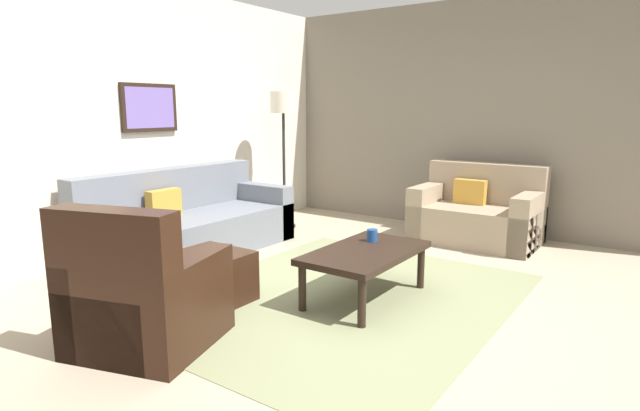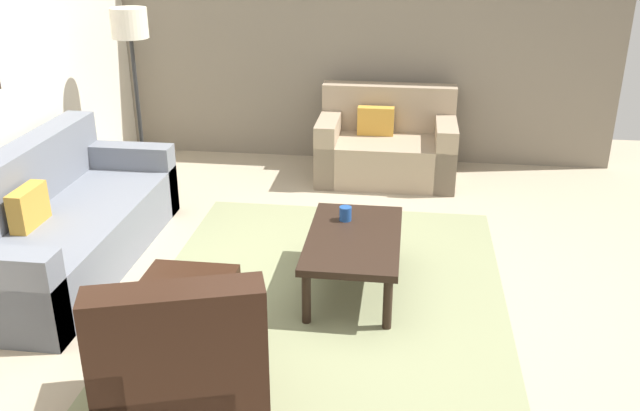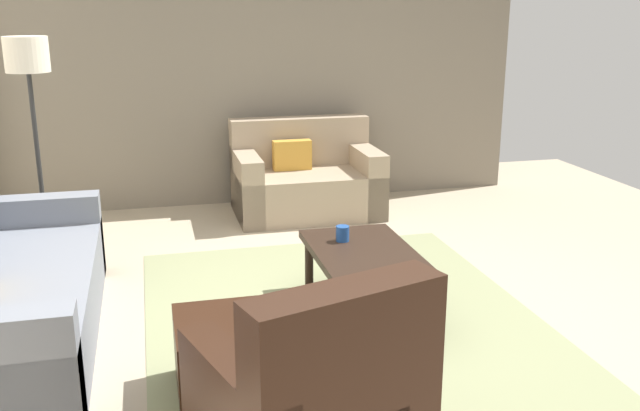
% 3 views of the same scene
% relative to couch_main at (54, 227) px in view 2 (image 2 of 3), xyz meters
% --- Properties ---
extents(ground_plane, '(8.00, 8.00, 0.00)m').
position_rel_couch_main_xyz_m(ground_plane, '(-0.18, -2.08, -0.29)').
color(ground_plane, tan).
extents(stone_feature_panel, '(0.12, 5.20, 2.80)m').
position_rel_couch_main_xyz_m(stone_feature_panel, '(2.82, -2.08, 1.11)').
color(stone_feature_panel, slate).
rests_on(stone_feature_panel, ground_plane).
extents(area_rug, '(3.03, 2.46, 0.01)m').
position_rel_couch_main_xyz_m(area_rug, '(-0.18, -2.08, -0.29)').
color(area_rug, gray).
rests_on(area_rug, ground_plane).
extents(couch_main, '(2.26, 0.94, 0.88)m').
position_rel_couch_main_xyz_m(couch_main, '(0.00, 0.00, 0.00)').
color(couch_main, slate).
rests_on(couch_main, ground_plane).
extents(couch_loveseat, '(0.88, 1.34, 0.88)m').
position_rel_couch_main_xyz_m(couch_loveseat, '(2.27, -2.38, 0.01)').
color(couch_loveseat, gray).
rests_on(couch_loveseat, ground_plane).
extents(armchair_leather, '(1.00, 1.00, 0.95)m').
position_rel_couch_main_xyz_m(armchair_leather, '(-1.66, -1.54, 0.01)').
color(armchair_leather, black).
rests_on(armchair_leather, ground_plane).
extents(ottoman, '(0.56, 0.56, 0.40)m').
position_rel_couch_main_xyz_m(ottoman, '(-0.87, -1.29, -0.09)').
color(ottoman, black).
rests_on(ottoman, ground_plane).
extents(coffee_table, '(1.10, 0.64, 0.41)m').
position_rel_couch_main_xyz_m(coffee_table, '(-0.09, -2.25, 0.06)').
color(coffee_table, black).
rests_on(coffee_table, ground_plane).
extents(cup, '(0.09, 0.09, 0.10)m').
position_rel_couch_main_xyz_m(cup, '(0.16, -2.17, 0.17)').
color(cup, '#1E478C').
rests_on(cup, coffee_table).
extents(lamp_standing, '(0.32, 0.32, 1.71)m').
position_rel_couch_main_xyz_m(lamp_standing, '(1.51, -0.12, 1.11)').
color(lamp_standing, black).
rests_on(lamp_standing, ground_plane).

